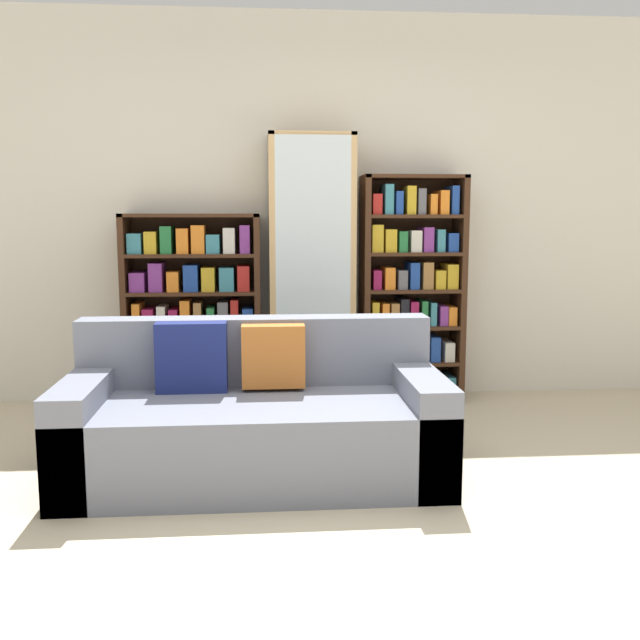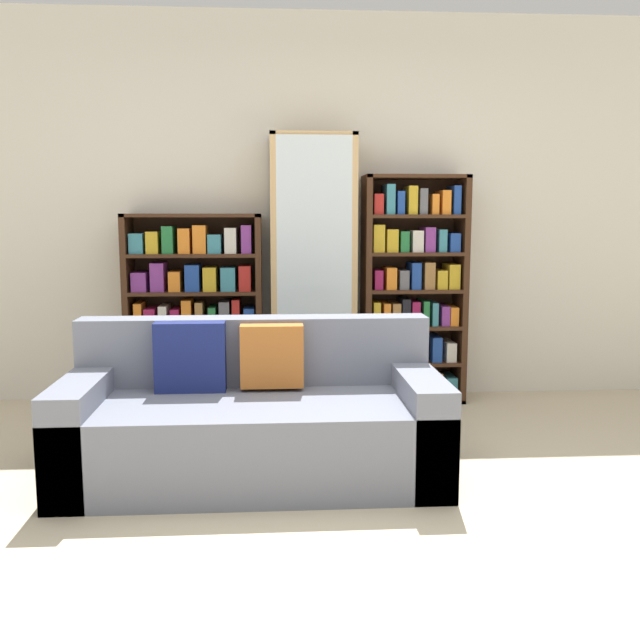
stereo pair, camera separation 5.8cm
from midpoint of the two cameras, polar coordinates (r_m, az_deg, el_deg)
The scene contains 7 objects.
ground_plane at distance 3.07m, azimuth 2.40°, elevation -16.70°, with size 16.00×16.00×0.00m, color beige.
wall_back at distance 5.14m, azimuth -0.80°, elevation 8.84°, with size 6.90×0.06×2.70m.
couch at distance 3.64m, azimuth -5.67°, elevation -8.06°, with size 1.86×0.87×0.76m.
bookshelf_left at distance 4.99m, azimuth -10.44°, elevation 0.57°, with size 0.93×0.32×1.32m.
display_cabinet at distance 4.93m, azimuth -1.04°, elevation 3.90°, with size 0.58×0.36×1.85m.
bookshelf_right at distance 5.05m, azimuth 6.96°, elevation 2.20°, with size 0.71×0.32×1.58m.
wine_bottle at distance 4.38m, azimuth 3.90°, elevation -6.91°, with size 0.09×0.09×0.37m.
Camera 1 is at (-0.38, -2.76, 1.29)m, focal length 40.00 mm.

